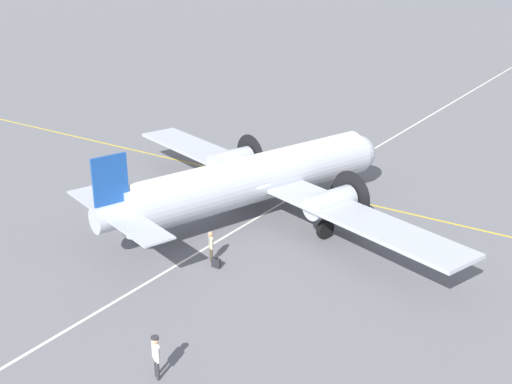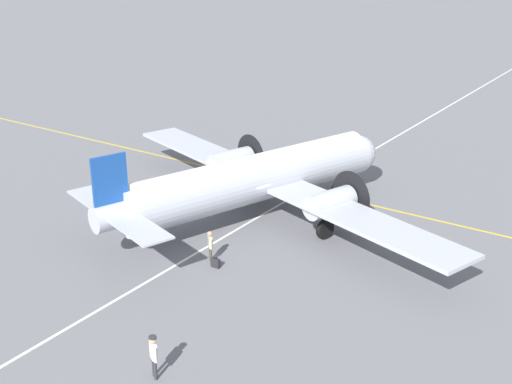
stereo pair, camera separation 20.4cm
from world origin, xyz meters
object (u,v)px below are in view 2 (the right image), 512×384
(crew_foreground, at_px, (153,352))
(airliner_main, at_px, (261,177))
(suitcase_near_door, at_px, (215,263))
(passenger_boarding, at_px, (210,243))

(crew_foreground, bearing_deg, airliner_main, 141.24)
(airliner_main, bearing_deg, suitcase_near_door, -147.38)
(suitcase_near_door, bearing_deg, crew_foreground, -66.82)
(airliner_main, bearing_deg, passenger_boarding, -151.76)
(crew_foreground, height_order, suitcase_near_door, crew_foreground)
(airliner_main, height_order, crew_foreground, airliner_main)
(crew_foreground, distance_m, passenger_boarding, 9.56)
(crew_foreground, bearing_deg, suitcase_near_door, 144.95)
(passenger_boarding, distance_m, suitcase_near_door, 1.06)
(airliner_main, distance_m, passenger_boarding, 6.62)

